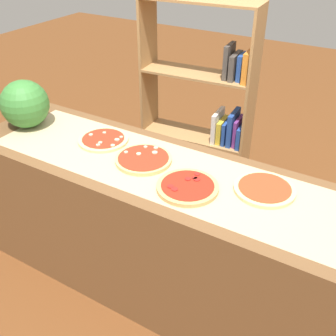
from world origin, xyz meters
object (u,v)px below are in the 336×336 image
at_px(bookshelf, 209,117).
at_px(pizza_plain_3, 265,189).
at_px(pizza_mushroom_1, 143,159).
at_px(pizza_mushroom_0, 103,140).
at_px(watermelon, 25,104).
at_px(pizza_pepperoni_2, 188,187).

bearing_deg(bookshelf, pizza_plain_3, -52.16).
height_order(pizza_mushroom_1, bookshelf, bookshelf).
bearing_deg(pizza_plain_3, pizza_mushroom_0, -179.74).
distance_m(pizza_mushroom_1, pizza_plain_3, 0.67).
height_order(pizza_mushroom_0, watermelon, watermelon).
bearing_deg(bookshelf, pizza_mushroom_1, -85.05).
bearing_deg(pizza_plain_3, watermelon, -176.89).
distance_m(pizza_mushroom_0, bookshelf, 1.03).
distance_m(pizza_mushroom_0, pizza_pepperoni_2, 0.69).
xyz_separation_m(pizza_mushroom_0, pizza_pepperoni_2, (0.67, -0.18, 0.00)).
xyz_separation_m(pizza_pepperoni_2, watermelon, (-1.21, 0.10, 0.14)).
bearing_deg(watermelon, bookshelf, 53.54).
relative_size(pizza_mushroom_0, pizza_mushroom_1, 0.96).
distance_m(pizza_pepperoni_2, pizza_plain_3, 0.38).
bearing_deg(pizza_plain_3, bookshelf, 127.84).
height_order(watermelon, bookshelf, bookshelf).
relative_size(pizza_mushroom_1, watermelon, 1.05).
distance_m(pizza_pepperoni_2, bookshelf, 1.25).
xyz_separation_m(pizza_mushroom_0, pizza_mushroom_1, (0.33, -0.07, 0.00)).
height_order(pizza_mushroom_0, pizza_pepperoni_2, pizza_pepperoni_2).
xyz_separation_m(pizza_pepperoni_2, bookshelf, (-0.42, 1.16, -0.20)).
bearing_deg(bookshelf, watermelon, -126.46).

